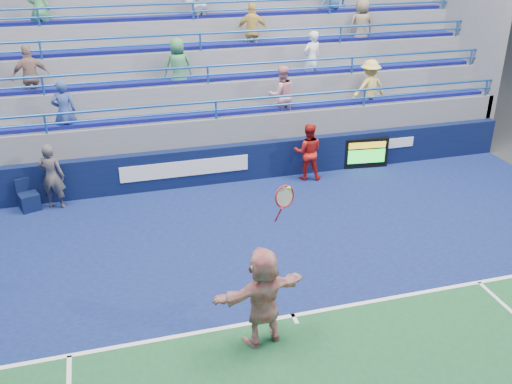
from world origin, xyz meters
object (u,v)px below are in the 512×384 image
object	(u,v)px
tennis_player	(263,297)
serve_speed_board	(366,153)
judge_chair	(29,200)
ball_girl	(308,152)
line_judge	(52,176)

from	to	relation	value
tennis_player	serve_speed_board	bearing A→B (deg)	52.36
judge_chair	serve_speed_board	bearing A→B (deg)	1.27
ball_girl	tennis_player	bearing A→B (deg)	80.87
line_judge	judge_chair	bearing A→B (deg)	13.81
serve_speed_board	line_judge	world-z (taller)	line_judge
serve_speed_board	judge_chair	xyz separation A→B (m)	(-9.68, -0.21, -0.21)
judge_chair	ball_girl	world-z (taller)	ball_girl
tennis_player	line_judge	bearing A→B (deg)	119.68
serve_speed_board	ball_girl	xyz separation A→B (m)	(-2.00, -0.30, 0.37)
serve_speed_board	ball_girl	distance (m)	2.06
judge_chair	tennis_player	distance (m)	7.98
tennis_player	ball_girl	bearing A→B (deg)	63.42
judge_chair	ball_girl	size ratio (longest dim) A/B	0.49
serve_speed_board	ball_girl	size ratio (longest dim) A/B	0.82
ball_girl	judge_chair	bearing A→B (deg)	16.82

